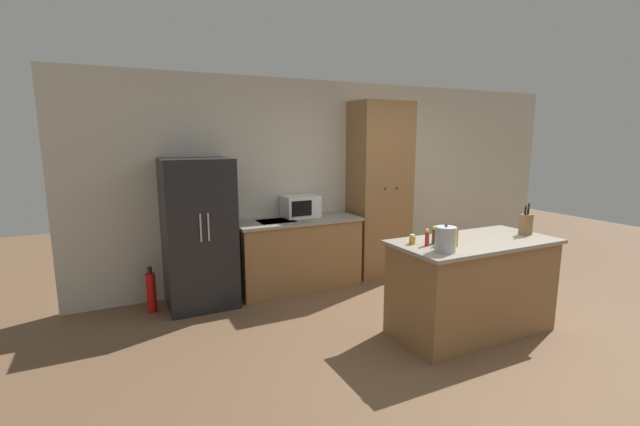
% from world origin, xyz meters
% --- Properties ---
extents(ground_plane, '(14.00, 14.00, 0.00)m').
position_xyz_m(ground_plane, '(0.00, 0.00, 0.00)').
color(ground_plane, brown).
extents(wall_back, '(7.20, 0.06, 2.60)m').
position_xyz_m(wall_back, '(0.00, 2.33, 1.30)').
color(wall_back, beige).
rests_on(wall_back, ground_plane).
extents(refrigerator, '(0.73, 0.69, 1.66)m').
position_xyz_m(refrigerator, '(-2.17, 1.97, 0.83)').
color(refrigerator, black).
rests_on(refrigerator, ground_plane).
extents(back_counter, '(1.57, 0.64, 0.88)m').
position_xyz_m(back_counter, '(-0.96, 2.00, 0.44)').
color(back_counter, olive).
rests_on(back_counter, ground_plane).
extents(pantry_cabinet, '(0.77, 0.54, 2.34)m').
position_xyz_m(pantry_cabinet, '(0.28, 2.04, 1.17)').
color(pantry_cabinet, olive).
rests_on(pantry_cabinet, ground_plane).
extents(kitchen_island, '(1.60, 0.78, 0.92)m').
position_xyz_m(kitchen_island, '(0.06, 0.10, 0.46)').
color(kitchen_island, olive).
rests_on(kitchen_island, ground_plane).
extents(microwave, '(0.44, 0.33, 0.27)m').
position_xyz_m(microwave, '(-0.87, 2.12, 1.02)').
color(microwave, white).
rests_on(microwave, back_counter).
extents(knife_block, '(0.11, 0.08, 0.31)m').
position_xyz_m(knife_block, '(0.69, 0.05, 1.03)').
color(knife_block, olive).
rests_on(knife_block, kitchen_island).
extents(spice_bottle_tall_dark, '(0.04, 0.04, 0.18)m').
position_xyz_m(spice_bottle_tall_dark, '(-0.37, 0.10, 1.00)').
color(spice_bottle_tall_dark, '#563319').
rests_on(spice_bottle_tall_dark, kitchen_island).
extents(spice_bottle_short_red, '(0.05, 0.05, 0.16)m').
position_xyz_m(spice_bottle_short_red, '(-0.38, 0.17, 0.99)').
color(spice_bottle_short_red, '#563319').
rests_on(spice_bottle_short_red, kitchen_island).
extents(spice_bottle_amber_oil, '(0.06, 0.06, 0.17)m').
position_xyz_m(spice_bottle_amber_oil, '(-0.30, 0.18, 0.99)').
color(spice_bottle_amber_oil, '#563319').
rests_on(spice_bottle_amber_oil, kitchen_island).
extents(spice_bottle_green_herb, '(0.04, 0.04, 0.15)m').
position_xyz_m(spice_bottle_green_herb, '(-0.49, 0.14, 0.99)').
color(spice_bottle_green_herb, '#B2281E').
rests_on(spice_bottle_green_herb, kitchen_island).
extents(spice_bottle_pale_salt, '(0.04, 0.04, 0.16)m').
position_xyz_m(spice_bottle_pale_salt, '(-0.29, -0.00, 0.99)').
color(spice_bottle_pale_salt, gold).
rests_on(spice_bottle_pale_salt, kitchen_island).
extents(spice_bottle_orange_cap, '(0.06, 0.06, 0.09)m').
position_xyz_m(spice_bottle_orange_cap, '(-0.57, 0.25, 0.96)').
color(spice_bottle_orange_cap, gold).
rests_on(spice_bottle_orange_cap, kitchen_island).
extents(kettle, '(0.18, 0.18, 0.24)m').
position_xyz_m(kettle, '(-0.49, -0.09, 1.02)').
color(kettle, '#B2B5B7').
rests_on(kettle, kitchen_island).
extents(fire_extinguisher, '(0.10, 0.10, 0.51)m').
position_xyz_m(fire_extinguisher, '(-2.70, 1.99, 0.23)').
color(fire_extinguisher, red).
rests_on(fire_extinguisher, ground_plane).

